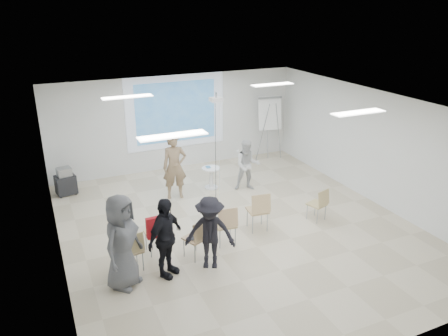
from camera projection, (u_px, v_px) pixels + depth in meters
name	position (u px, v px, depth m)	size (l,w,h in m)	color
floor	(238.00, 229.00, 10.58)	(8.00, 9.00, 0.10)	beige
ceiling	(239.00, 103.00, 9.47)	(8.00, 9.00, 0.10)	white
wall_back	(176.00, 122.00, 13.89)	(8.00, 0.10, 3.00)	silver
wall_left	(51.00, 200.00, 8.47)	(0.10, 9.00, 3.00)	silver
wall_right	(375.00, 147.00, 11.58)	(0.10, 9.00, 3.00)	silver
projection_halo	(176.00, 112.00, 13.71)	(3.20, 0.01, 2.30)	silver
projection_image	(176.00, 112.00, 13.70)	(2.60, 0.01, 1.90)	teal
pedestal_table	(211.00, 176.00, 12.62)	(0.59, 0.59, 0.66)	white
player_left	(174.00, 162.00, 11.81)	(0.75, 0.51, 2.05)	#8E7457
player_right	(247.00, 163.00, 12.38)	(0.79, 0.64, 1.65)	silver
controller_left	(177.00, 147.00, 11.97)	(0.04, 0.13, 0.04)	silver
controller_right	(238.00, 151.00, 12.42)	(0.04, 0.13, 0.04)	silver
chair_far_left	(132.00, 248.00, 8.66)	(0.48, 0.51, 0.89)	tan
chair_left_mid	(156.00, 231.00, 9.28)	(0.45, 0.48, 0.91)	tan
chair_left_inner	(197.00, 236.00, 9.11)	(0.56, 0.58, 0.90)	tan
chair_center	(226.00, 223.00, 9.60)	(0.49, 0.52, 0.95)	tan
chair_right_inner	(259.00, 208.00, 10.20)	(0.52, 0.55, 0.98)	tan
chair_right_far	(319.00, 202.00, 10.70)	(0.50, 0.52, 0.84)	tan
red_jacket	(158.00, 227.00, 9.09)	(0.48, 0.11, 0.46)	maroon
laptop	(195.00, 236.00, 9.19)	(0.33, 0.24, 0.03)	black
audience_left	(165.00, 233.00, 8.39)	(1.11, 0.66, 1.91)	black
audience_mid	(210.00, 228.00, 8.69)	(1.15, 0.62, 1.77)	black
audience_outer	(121.00, 237.00, 8.05)	(1.03, 0.68, 2.10)	#5A5B5F
flipchart_easel	(270.00, 114.00, 14.51)	(0.92, 0.71, 2.16)	gray
av_cart	(66.00, 182.00, 12.22)	(0.60, 0.51, 0.79)	black
ceiling_projector	(216.00, 105.00, 10.90)	(0.30, 0.25, 3.00)	white
fluor_panel_nw	(127.00, 97.00, 10.43)	(1.20, 0.30, 0.02)	white
fluor_panel_ne	(272.00, 84.00, 11.96)	(1.20, 0.30, 0.02)	white
fluor_panel_sw	(173.00, 136.00, 7.45)	(1.20, 0.30, 0.02)	white
fluor_panel_se	(358.00, 112.00, 8.99)	(1.20, 0.30, 0.02)	white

